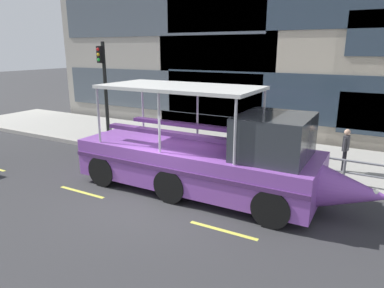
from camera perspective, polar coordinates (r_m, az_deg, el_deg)
ground_plane at (r=10.42m, az=-5.32°, el=-9.00°), size 120.00×120.00×0.00m
sidewalk at (r=15.04m, az=6.80°, el=-0.91°), size 32.00×4.80×0.18m
curb_edge at (r=12.87m, az=2.52°, el=-3.65°), size 32.00×0.18×0.18m
lane_centreline at (r=9.84m, az=-7.94°, el=-10.59°), size 25.80×0.12×0.01m
curb_guardrail at (r=12.66m, az=6.44°, el=-1.02°), size 11.61×0.09×0.82m
traffic_light_pole at (r=16.24m, az=-14.32°, el=9.88°), size 0.24×0.46×4.43m
duck_tour_boat at (r=10.41m, az=3.29°, el=-2.46°), size 9.24×2.65×3.24m
pedestrian_near_bow at (r=12.89m, az=24.07°, el=-0.33°), size 0.21×0.43×1.51m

